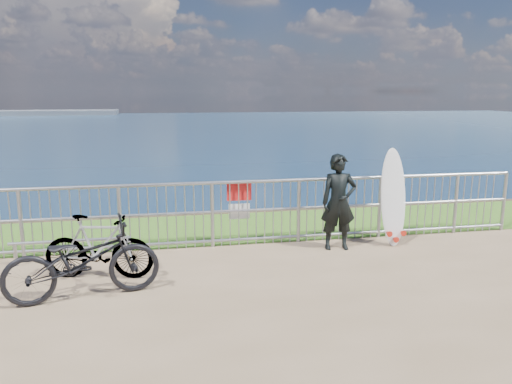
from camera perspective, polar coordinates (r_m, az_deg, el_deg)
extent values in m
plane|color=#37691C|center=(9.65, -2.69, -4.07)|extent=(120.00, 120.00, 0.00)
cube|color=brown|center=(11.66, -3.44, -14.46)|extent=(120.00, 0.30, 5.00)
plane|color=navy|center=(96.81, -10.16, 6.76)|extent=(260.00, 260.00, 0.00)
cube|color=#565E68|center=(181.30, -26.76, 8.07)|extent=(70.00, 12.00, 1.50)
cylinder|color=#979A9F|center=(8.35, -1.67, 1.16)|extent=(10.00, 0.06, 0.06)
cylinder|color=#979A9F|center=(8.45, -1.65, -2.14)|extent=(10.00, 0.05, 0.05)
cylinder|color=#979A9F|center=(8.58, -1.63, -5.42)|extent=(10.00, 0.05, 0.05)
cylinder|color=#979A9F|center=(8.64, -25.25, -3.32)|extent=(0.06, 0.06, 1.10)
cylinder|color=#979A9F|center=(8.39, -15.28, -3.04)|extent=(0.06, 0.06, 1.10)
cylinder|color=#979A9F|center=(8.40, -5.02, -2.65)|extent=(0.06, 0.06, 1.10)
cylinder|color=#979A9F|center=(8.67, 4.89, -2.19)|extent=(0.06, 0.06, 1.10)
cylinder|color=#979A9F|center=(9.19, 13.94, -1.72)|extent=(0.06, 0.06, 1.10)
cylinder|color=#979A9F|center=(9.90, 21.85, -1.27)|extent=(0.06, 0.06, 1.10)
cylinder|color=#979A9F|center=(10.48, 26.46, -1.00)|extent=(0.06, 0.06, 1.10)
cube|color=red|center=(8.43, -1.94, 0.02)|extent=(0.42, 0.02, 0.30)
cube|color=white|center=(8.43, -1.94, 0.02)|extent=(0.38, 0.01, 0.08)
cube|color=white|center=(8.51, -1.93, -2.22)|extent=(0.36, 0.02, 0.26)
imported|color=black|center=(8.32, 9.42, -1.15)|extent=(0.62, 0.44, 1.59)
ellipsoid|color=silver|center=(8.79, 15.40, -0.52)|extent=(0.47, 0.42, 1.66)
cone|color=red|center=(8.77, 14.80, -4.52)|extent=(0.10, 0.18, 0.10)
cone|color=red|center=(8.88, 16.27, -4.40)|extent=(0.10, 0.18, 0.10)
cone|color=red|center=(8.85, 15.50, -5.14)|extent=(0.10, 0.18, 0.10)
imported|color=black|center=(6.69, -19.22, -7.40)|extent=(2.00, 1.03, 1.00)
imported|color=black|center=(7.33, -17.53, -5.99)|extent=(1.59, 0.76, 0.92)
cylinder|color=#979A9F|center=(8.15, -20.42, -5.25)|extent=(1.79, 0.05, 0.05)
cylinder|color=#979A9F|center=(8.37, -25.74, -6.49)|extent=(0.04, 0.04, 0.35)
cylinder|color=#979A9F|center=(8.10, -14.76, -6.29)|extent=(0.04, 0.04, 0.35)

